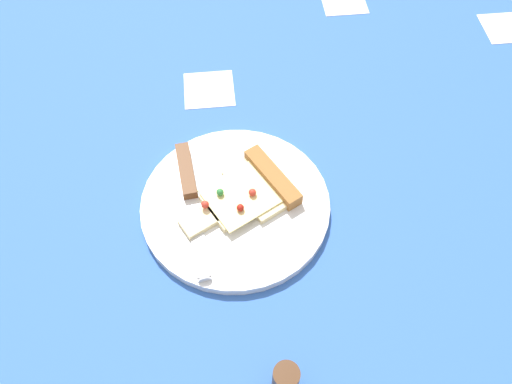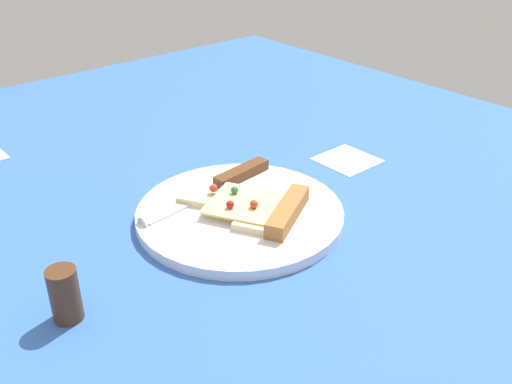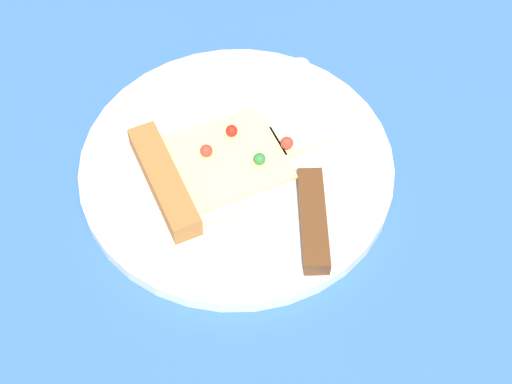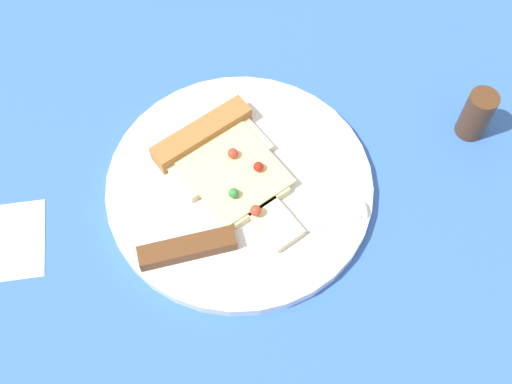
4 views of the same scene
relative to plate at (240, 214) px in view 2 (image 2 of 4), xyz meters
The scene contains 5 objects.
ground_plane 6.91cm from the plate, 114.37° to the right, with size 151.95×151.95×3.00cm.
plate is the anchor object (origin of this frame).
pizza_slice 2.99cm from the plate, 28.69° to the left, with size 19.01×15.20×2.48cm.
knife 7.10cm from the plate, 165.64° to the left, with size 4.61×24.09×2.45cm.
pepper_shaker 27.73cm from the plate, 81.84° to the right, with size 3.28×3.28×6.36cm, color #4C2D19.
Camera 2 is at (56.87, -37.60, 42.59)cm, focal length 40.55 mm.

